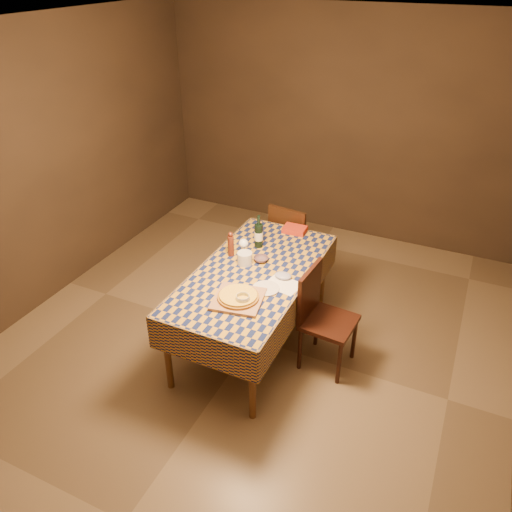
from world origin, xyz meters
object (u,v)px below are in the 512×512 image
dining_table (254,279)px  pizza (238,296)px  bowl (261,259)px  cutting_board (238,299)px  white_plate (266,288)px  chair_far (291,240)px  wine_bottle (259,235)px  chair_right (321,313)px

dining_table → pizza: 0.45m
dining_table → bowl: size_ratio=13.98×
cutting_board → white_plate: (0.14, 0.23, -0.01)m
dining_table → pizza: size_ratio=4.93×
dining_table → chair_far: (-0.07, 1.08, -0.17)m
wine_bottle → white_plate: size_ratio=1.43×
dining_table → chair_far: chair_far is taller
white_plate → chair_far: bearing=101.9°
white_plate → chair_far: size_ratio=0.24×
dining_table → pizza: bearing=-81.0°
cutting_board → wine_bottle: bearing=104.0°
dining_table → chair_right: bearing=0.3°
cutting_board → white_plate: cutting_board is taller
dining_table → chair_far: size_ratio=1.98×
cutting_board → pizza: (0.00, 0.00, 0.03)m
pizza → chair_far: bearing=95.1°
wine_bottle → chair_right: wine_bottle is taller
cutting_board → white_plate: size_ratio=1.70×
cutting_board → pizza: size_ratio=1.02×
bowl → cutting_board: bearing=-82.5°
white_plate → chair_right: (0.42, 0.20, -0.25)m
dining_table → white_plate: white_plate is taller
bowl → white_plate: bowl is taller
white_plate → chair_far: 1.33m
wine_bottle → white_plate: wine_bottle is taller
pizza → chair_far: size_ratio=0.40×
wine_bottle → chair_far: bearing=83.4°
chair_far → bowl: bearing=-86.6°
cutting_board → chair_far: 1.54m
white_plate → dining_table: bearing=136.0°
bowl → wine_bottle: 0.28m
wine_bottle → chair_right: 0.95m
dining_table → chair_right: chair_right is taller
bowl → white_plate: size_ratio=0.59×
dining_table → cutting_board: (0.07, -0.43, 0.09)m
white_plate → chair_right: bearing=25.3°
white_plate → cutting_board: bearing=-120.2°
dining_table → wine_bottle: wine_bottle is taller
chair_right → chair_far: bearing=122.8°
cutting_board → wine_bottle: (-0.21, 0.84, 0.11)m
dining_table → cutting_board: bearing=-81.0°
pizza → chair_right: 0.76m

